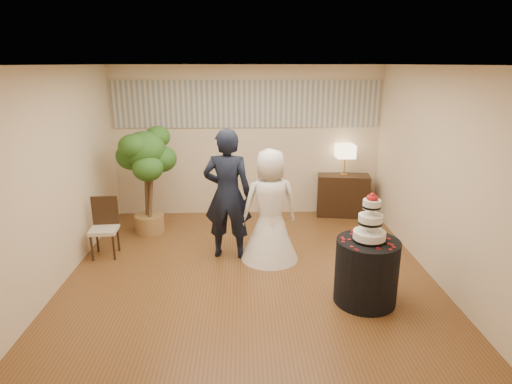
{
  "coord_description": "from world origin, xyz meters",
  "views": [
    {
      "loc": [
        -0.08,
        -5.46,
        2.82
      ],
      "look_at": [
        0.1,
        0.4,
        1.05
      ],
      "focal_mm": 30.0,
      "sensor_mm": 36.0,
      "label": 1
    }
  ],
  "objects_px": {
    "ficus_tree": "(146,181)",
    "side_chair": "(104,228)",
    "cake_table": "(366,271)",
    "groom": "(228,194)",
    "bride": "(270,205)",
    "wedding_cake": "(371,217)",
    "console": "(343,195)",
    "table_lamp": "(345,160)"
  },
  "relations": [
    {
      "from": "ficus_tree",
      "to": "side_chair",
      "type": "relative_size",
      "value": 2.08
    },
    {
      "from": "cake_table",
      "to": "ficus_tree",
      "type": "xyz_separation_m",
      "value": [
        -3.11,
        2.34,
        0.53
      ]
    },
    {
      "from": "cake_table",
      "to": "side_chair",
      "type": "xyz_separation_m",
      "value": [
        -3.58,
        1.41,
        0.05
      ]
    },
    {
      "from": "groom",
      "to": "bride",
      "type": "xyz_separation_m",
      "value": [
        0.62,
        -0.11,
        -0.14
      ]
    },
    {
      "from": "bride",
      "to": "cake_table",
      "type": "relative_size",
      "value": 2.08
    },
    {
      "from": "wedding_cake",
      "to": "side_chair",
      "type": "distance_m",
      "value": 3.9
    },
    {
      "from": "bride",
      "to": "wedding_cake",
      "type": "relative_size",
      "value": 2.81
    },
    {
      "from": "console",
      "to": "side_chair",
      "type": "distance_m",
      "value": 4.35
    },
    {
      "from": "table_lamp",
      "to": "groom",
      "type": "bearing_deg",
      "value": -140.6
    },
    {
      "from": "bride",
      "to": "wedding_cake",
      "type": "distance_m",
      "value": 1.68
    },
    {
      "from": "groom",
      "to": "side_chair",
      "type": "bearing_deg",
      "value": 5.84
    },
    {
      "from": "cake_table",
      "to": "table_lamp",
      "type": "relative_size",
      "value": 1.39
    },
    {
      "from": "bride",
      "to": "cake_table",
      "type": "xyz_separation_m",
      "value": [
        1.09,
        -1.25,
        -0.43
      ]
    },
    {
      "from": "cake_table",
      "to": "table_lamp",
      "type": "xyz_separation_m",
      "value": [
        0.42,
        3.11,
        0.69
      ]
    },
    {
      "from": "groom",
      "to": "ficus_tree",
      "type": "xyz_separation_m",
      "value": [
        -1.39,
        0.98,
        -0.05
      ]
    },
    {
      "from": "console",
      "to": "table_lamp",
      "type": "distance_m",
      "value": 0.69
    },
    {
      "from": "cake_table",
      "to": "console",
      "type": "relative_size",
      "value": 0.84
    },
    {
      "from": "cake_table",
      "to": "side_chair",
      "type": "bearing_deg",
      "value": 158.53
    },
    {
      "from": "bride",
      "to": "console",
      "type": "xyz_separation_m",
      "value": [
        1.51,
        1.86,
        -0.44
      ]
    },
    {
      "from": "wedding_cake",
      "to": "ficus_tree",
      "type": "relative_size",
      "value": 0.32
    },
    {
      "from": "bride",
      "to": "wedding_cake",
      "type": "xyz_separation_m",
      "value": [
        1.09,
        -1.25,
        0.26
      ]
    },
    {
      "from": "bride",
      "to": "side_chair",
      "type": "bearing_deg",
      "value": -13.89
    },
    {
      "from": "table_lamp",
      "to": "cake_table",
      "type": "bearing_deg",
      "value": -97.65
    },
    {
      "from": "cake_table",
      "to": "wedding_cake",
      "type": "bearing_deg",
      "value": 0.0
    },
    {
      "from": "groom",
      "to": "table_lamp",
      "type": "relative_size",
      "value": 3.36
    },
    {
      "from": "ficus_tree",
      "to": "table_lamp",
      "type": "bearing_deg",
      "value": 12.35
    },
    {
      "from": "ficus_tree",
      "to": "side_chair",
      "type": "xyz_separation_m",
      "value": [
        -0.47,
        -0.93,
        -0.48
      ]
    },
    {
      "from": "groom",
      "to": "table_lamp",
      "type": "height_order",
      "value": "groom"
    },
    {
      "from": "groom",
      "to": "bride",
      "type": "bearing_deg",
      "value": 177.34
    },
    {
      "from": "wedding_cake",
      "to": "console",
      "type": "xyz_separation_m",
      "value": [
        0.42,
        3.11,
        -0.7
      ]
    },
    {
      "from": "groom",
      "to": "ficus_tree",
      "type": "bearing_deg",
      "value": -27.77
    },
    {
      "from": "table_lamp",
      "to": "side_chair",
      "type": "relative_size",
      "value": 0.65
    },
    {
      "from": "cake_table",
      "to": "console",
      "type": "xyz_separation_m",
      "value": [
        0.42,
        3.11,
        -0.0
      ]
    },
    {
      "from": "bride",
      "to": "ficus_tree",
      "type": "relative_size",
      "value": 0.9
    },
    {
      "from": "ficus_tree",
      "to": "side_chair",
      "type": "bearing_deg",
      "value": -116.96
    },
    {
      "from": "wedding_cake",
      "to": "ficus_tree",
      "type": "bearing_deg",
      "value": 143.03
    },
    {
      "from": "wedding_cake",
      "to": "cake_table",
      "type": "bearing_deg",
      "value": 0.0
    },
    {
      "from": "cake_table",
      "to": "console",
      "type": "distance_m",
      "value": 3.14
    },
    {
      "from": "groom",
      "to": "bride",
      "type": "height_order",
      "value": "groom"
    },
    {
      "from": "console",
      "to": "bride",
      "type": "bearing_deg",
      "value": -120.83
    },
    {
      "from": "bride",
      "to": "side_chair",
      "type": "xyz_separation_m",
      "value": [
        -2.49,
        0.16,
        -0.39
      ]
    },
    {
      "from": "wedding_cake",
      "to": "table_lamp",
      "type": "relative_size",
      "value": 1.03
    }
  ]
}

